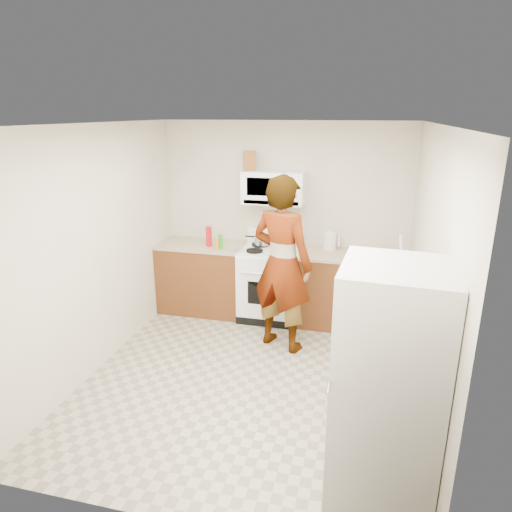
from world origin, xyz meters
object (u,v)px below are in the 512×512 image
(gas_range, at_px, (271,282))
(microwave, at_px, (274,187))
(person, at_px, (282,264))
(kettle, at_px, (330,241))
(saucepan, at_px, (263,240))
(fridge, at_px, (388,386))

(gas_range, distance_m, microwave, 1.22)
(person, relative_size, kettle, 9.77)
(person, distance_m, saucepan, 0.96)
(microwave, height_order, person, person)
(kettle, bearing_deg, person, -104.18)
(microwave, height_order, kettle, microwave)
(kettle, relative_size, saucepan, 0.98)
(fridge, bearing_deg, gas_range, 121.72)
(gas_range, xyz_separation_m, kettle, (0.72, 0.19, 0.55))
(microwave, xyz_separation_m, person, (0.28, -0.87, -0.71))
(microwave, xyz_separation_m, fridge, (1.37, -2.77, -0.85))
(gas_range, height_order, fridge, fridge)
(person, bearing_deg, saucepan, -42.68)
(gas_range, xyz_separation_m, fridge, (1.37, -2.65, 0.36))
(saucepan, bearing_deg, kettle, 4.64)
(microwave, bearing_deg, fridge, -63.73)
(fridge, relative_size, kettle, 8.36)
(gas_range, bearing_deg, person, -69.33)
(fridge, height_order, saucepan, fridge)
(person, bearing_deg, kettle, -94.02)
(microwave, distance_m, saucepan, 0.70)
(person, distance_m, kettle, 1.03)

